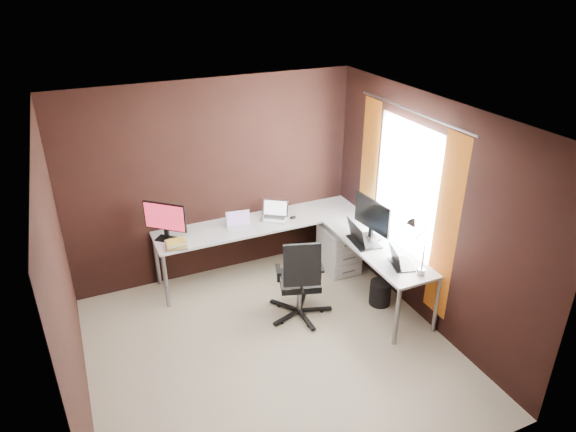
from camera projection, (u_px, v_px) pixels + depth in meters
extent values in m
cube|color=tan|center=(272.00, 352.00, 5.36)|extent=(3.60, 3.60, 0.00)
cube|color=white|center=(268.00, 117.00, 4.25)|extent=(3.60, 3.60, 0.00)
cube|color=black|center=(214.00, 181.00, 6.28)|extent=(3.60, 0.00, 2.50)
cube|color=black|center=(375.00, 374.00, 3.33)|extent=(3.60, 0.00, 2.50)
cube|color=black|center=(64.00, 294.00, 4.15)|extent=(0.00, 3.60, 2.50)
cube|color=black|center=(426.00, 214.00, 5.47)|extent=(0.00, 3.60, 2.50)
cube|color=white|center=(408.00, 185.00, 5.66)|extent=(0.00, 1.00, 1.30)
cube|color=#BD6C16|center=(446.00, 230.00, 5.14)|extent=(0.01, 0.35, 2.00)
cube|color=#BD6C16|center=(368.00, 179.00, 6.33)|extent=(0.01, 0.35, 2.00)
cylinder|color=slate|center=(413.00, 111.00, 5.28)|extent=(0.02, 1.90, 0.02)
cube|color=silver|center=(260.00, 223.00, 6.44)|extent=(2.65, 0.60, 0.03)
cube|color=silver|center=(379.00, 247.00, 5.90)|extent=(0.60, 1.65, 0.03)
cylinder|color=slate|center=(166.00, 281.00, 5.92)|extent=(0.05, 0.05, 0.70)
cylinder|color=slate|center=(157.00, 260.00, 6.35)|extent=(0.05, 0.05, 0.70)
cylinder|color=slate|center=(397.00, 317.00, 5.33)|extent=(0.05, 0.05, 0.70)
cylinder|color=slate|center=(437.00, 305.00, 5.52)|extent=(0.05, 0.05, 0.70)
cylinder|color=slate|center=(338.00, 221.00, 7.29)|extent=(0.05, 0.05, 0.70)
cube|color=silver|center=(339.00, 249.00, 6.69)|extent=(0.42, 0.50, 0.60)
cube|color=black|center=(167.00, 239.00, 6.03)|extent=(0.27, 0.27, 0.01)
cube|color=black|center=(167.00, 234.00, 6.02)|extent=(0.06, 0.06, 0.11)
cube|color=black|center=(165.00, 217.00, 5.92)|extent=(0.41, 0.37, 0.34)
cube|color=#BA1D35|center=(164.00, 217.00, 5.90)|extent=(0.38, 0.33, 0.31)
cube|color=black|center=(372.00, 237.00, 6.07)|extent=(0.17, 0.25, 0.01)
cube|color=black|center=(371.00, 233.00, 6.04)|extent=(0.04, 0.06, 0.10)
cube|color=black|center=(372.00, 214.00, 5.93)|extent=(0.10, 0.60, 0.38)
cube|color=#0E47B5|center=(373.00, 214.00, 5.94)|extent=(0.07, 0.57, 0.35)
cube|color=silver|center=(240.00, 228.00, 6.27)|extent=(0.32, 0.25, 0.02)
cube|color=silver|center=(238.00, 218.00, 6.29)|extent=(0.30, 0.10, 0.18)
cube|color=#825E9E|center=(238.00, 218.00, 6.28)|extent=(0.26, 0.08, 0.16)
cube|color=silver|center=(274.00, 219.00, 6.50)|extent=(0.40, 0.38, 0.02)
cube|color=silver|center=(275.00, 208.00, 6.53)|extent=(0.31, 0.24, 0.21)
cube|color=white|center=(275.00, 208.00, 6.53)|extent=(0.27, 0.21, 0.18)
cube|color=black|center=(364.00, 242.00, 5.97)|extent=(0.32, 0.43, 0.02)
cube|color=black|center=(356.00, 233.00, 5.88)|extent=(0.12, 0.41, 0.25)
cube|color=#1D2B3B|center=(357.00, 233.00, 5.88)|extent=(0.10, 0.36, 0.22)
cube|color=black|center=(402.00, 264.00, 5.52)|extent=(0.29, 0.36, 0.02)
cube|color=black|center=(395.00, 257.00, 5.46)|extent=(0.14, 0.31, 0.19)
cube|color=#AE434D|center=(396.00, 257.00, 5.46)|extent=(0.12, 0.27, 0.16)
cube|color=#9D7854|center=(176.00, 246.00, 5.86)|extent=(0.28, 0.24, 0.02)
cube|color=gold|center=(176.00, 244.00, 5.85)|extent=(0.24, 0.20, 0.02)
cube|color=beige|center=(176.00, 243.00, 5.84)|extent=(0.24, 0.19, 0.02)
cube|color=gold|center=(176.00, 242.00, 5.84)|extent=(0.22, 0.18, 0.01)
ellipsoid|color=black|center=(180.00, 242.00, 5.94)|extent=(0.09, 0.06, 0.04)
ellipsoid|color=black|center=(293.00, 217.00, 6.51)|extent=(0.09, 0.06, 0.03)
cylinder|color=slate|center=(421.00, 272.00, 5.34)|extent=(0.09, 0.09, 0.06)
cylinder|color=slate|center=(424.00, 255.00, 5.25)|extent=(0.02, 0.02, 0.34)
cylinder|color=slate|center=(420.00, 234.00, 5.15)|extent=(0.02, 0.18, 0.25)
cone|color=slate|center=(413.00, 225.00, 5.16)|extent=(0.11, 0.14, 0.14)
cylinder|color=slate|center=(299.00, 296.00, 5.85)|extent=(0.06, 0.06, 0.36)
cube|color=black|center=(299.00, 281.00, 5.75)|extent=(0.55, 0.55, 0.08)
cube|color=black|center=(302.00, 265.00, 5.42)|extent=(0.42, 0.23, 0.48)
cylinder|color=black|center=(380.00, 293.00, 6.06)|extent=(0.30, 0.30, 0.29)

